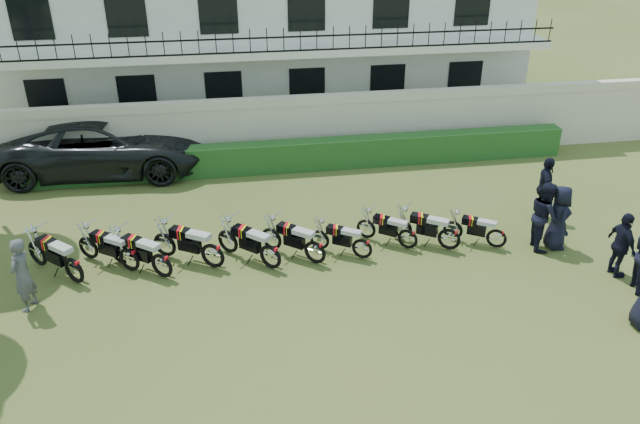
% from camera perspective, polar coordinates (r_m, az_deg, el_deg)
% --- Properties ---
extents(ground, '(100.00, 100.00, 0.00)m').
position_cam_1_polar(ground, '(14.73, -1.34, -7.43)').
color(ground, '#405020').
rests_on(ground, ground).
extents(perimeter_wall, '(30.00, 0.35, 2.30)m').
position_cam_1_polar(perimeter_wall, '(21.31, -4.42, 7.51)').
color(perimeter_wall, beige).
rests_on(perimeter_wall, ground).
extents(hedge, '(18.00, 0.60, 1.00)m').
position_cam_1_polar(hedge, '(20.91, -1.41, 5.22)').
color(hedge, '#18431A').
rests_on(hedge, ground).
extents(building, '(20.40, 9.60, 7.40)m').
position_cam_1_polar(building, '(26.40, -5.89, 17.09)').
color(building, white).
rests_on(building, ground).
extents(motorcycle_0, '(1.60, 1.49, 1.14)m').
position_cam_1_polar(motorcycle_0, '(15.90, -21.65, -4.49)').
color(motorcycle_0, black).
rests_on(motorcycle_0, ground).
extents(motorcycle_1, '(1.64, 1.19, 1.06)m').
position_cam_1_polar(motorcycle_1, '(15.96, -17.10, -3.71)').
color(motorcycle_1, black).
rests_on(motorcycle_1, ground).
extents(motorcycle_2, '(1.65, 1.29, 1.09)m').
position_cam_1_polar(motorcycle_2, '(15.48, -14.32, -4.28)').
color(motorcycle_2, black).
rests_on(motorcycle_2, ground).
extents(motorcycle_3, '(1.82, 1.17, 1.13)m').
position_cam_1_polar(motorcycle_3, '(15.59, -9.82, -3.44)').
color(motorcycle_3, black).
rests_on(motorcycle_3, ground).
extents(motorcycle_4, '(1.55, 1.44, 1.10)m').
position_cam_1_polar(motorcycle_4, '(15.39, -4.57, -3.60)').
color(motorcycle_4, black).
rests_on(motorcycle_4, ground).
extents(motorcycle_5, '(1.55, 1.31, 1.06)m').
position_cam_1_polar(motorcycle_5, '(15.56, -0.46, -3.21)').
color(motorcycle_5, black).
rests_on(motorcycle_5, ground).
extents(motorcycle_6, '(1.50, 0.99, 0.94)m').
position_cam_1_polar(motorcycle_6, '(15.82, 3.89, -2.94)').
color(motorcycle_6, black).
rests_on(motorcycle_6, ground).
extents(motorcycle_7, '(1.44, 1.11, 0.95)m').
position_cam_1_polar(motorcycle_7, '(16.37, 8.06, -2.05)').
color(motorcycle_7, black).
rests_on(motorcycle_7, ground).
extents(motorcycle_8, '(1.63, 1.15, 1.04)m').
position_cam_1_polar(motorcycle_8, '(16.48, 11.77, -1.99)').
color(motorcycle_8, black).
rests_on(motorcycle_8, ground).
extents(motorcycle_9, '(1.46, 0.97, 0.92)m').
position_cam_1_polar(motorcycle_9, '(16.90, 15.89, -1.95)').
color(motorcycle_9, black).
rests_on(motorcycle_9, ground).
extents(suv, '(6.86, 3.42, 1.87)m').
position_cam_1_polar(suv, '(21.78, -19.13, 5.82)').
color(suv, black).
rests_on(suv, ground).
extents(inspector, '(0.58, 0.74, 1.77)m').
position_cam_1_polar(inspector, '(15.25, -25.58, -5.21)').
color(inspector, '#57575C').
rests_on(inspector, ground).
extents(officer_2, '(0.42, 0.99, 1.69)m').
position_cam_1_polar(officer_2, '(16.59, 25.86, -2.74)').
color(officer_2, black).
rests_on(officer_2, ground).
extents(officer_3, '(0.68, 0.93, 1.75)m').
position_cam_1_polar(officer_3, '(17.25, 20.99, -0.46)').
color(officer_3, black).
rests_on(officer_3, ground).
extents(officer_4, '(0.86, 1.01, 1.85)m').
position_cam_1_polar(officer_4, '(17.11, 19.85, -0.30)').
color(officer_4, black).
rests_on(officer_4, ground).
extents(officer_5, '(0.76, 1.16, 1.83)m').
position_cam_1_polar(officer_5, '(18.70, 19.86, 2.07)').
color(officer_5, black).
rests_on(officer_5, ground).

